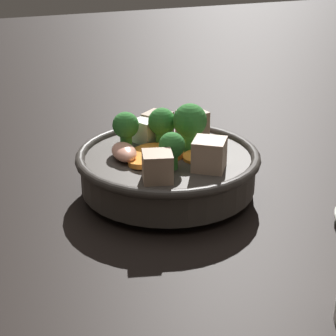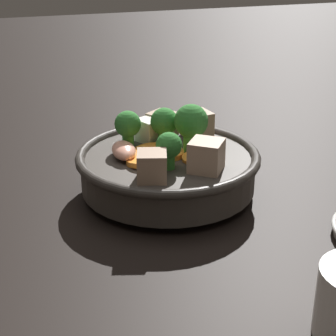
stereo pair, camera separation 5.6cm
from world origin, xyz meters
TOP-DOWN VIEW (x-y plane):
  - ground_plane at (0.00, 0.00)m, footprint 3.00×3.00m
  - stirfry_bowl at (-0.00, -0.00)m, footprint 0.23×0.23m

SIDE VIEW (x-z plane):
  - ground_plane at x=0.00m, z-range 0.00..0.00m
  - stirfry_bowl at x=0.00m, z-range -0.02..0.09m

